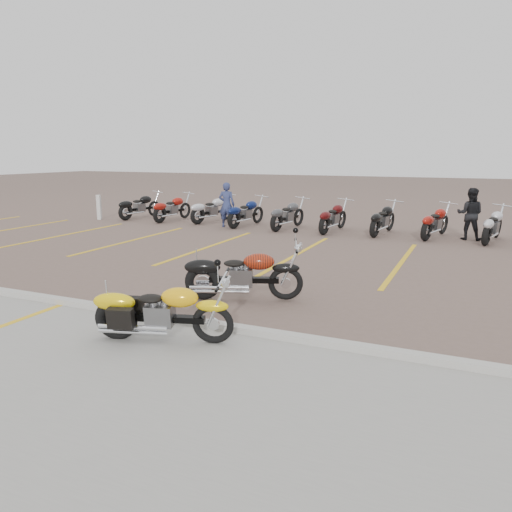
# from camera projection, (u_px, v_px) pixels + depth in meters

# --- Properties ---
(ground) EXTENTS (100.00, 100.00, 0.00)m
(ground) POSITION_uv_depth(u_px,v_px,m) (229.00, 291.00, 9.79)
(ground) COLOR brown
(ground) RESTS_ON ground
(concrete_apron) EXTENTS (60.00, 5.00, 0.01)m
(concrete_apron) POSITION_uv_depth(u_px,v_px,m) (52.00, 388.00, 5.76)
(concrete_apron) COLOR #9E9B93
(concrete_apron) RESTS_ON ground
(curb) EXTENTS (60.00, 0.18, 0.12)m
(curb) POSITION_uv_depth(u_px,v_px,m) (172.00, 319.00, 7.99)
(curb) COLOR #ADAAA3
(curb) RESTS_ON ground
(parking_stripes) EXTENTS (38.00, 5.50, 0.01)m
(parking_stripes) POSITION_uv_depth(u_px,v_px,m) (297.00, 254.00, 13.36)
(parking_stripes) COLOR gold
(parking_stripes) RESTS_ON ground
(yellow_cruiser) EXTENTS (2.00, 0.69, 0.84)m
(yellow_cruiser) POSITION_uv_depth(u_px,v_px,m) (161.00, 314.00, 7.11)
(yellow_cruiser) COLOR black
(yellow_cruiser) RESTS_ON ground
(flame_cruiser) EXTENTS (2.08, 0.91, 0.90)m
(flame_cruiser) POSITION_uv_depth(u_px,v_px,m) (241.00, 277.00, 9.14)
(flame_cruiser) COLOR black
(flame_cruiser) RESTS_ON ground
(person_a) EXTENTS (0.65, 0.48, 1.63)m
(person_a) POSITION_uv_depth(u_px,v_px,m) (227.00, 205.00, 18.11)
(person_a) COLOR navy
(person_a) RESTS_ON ground
(person_b) EXTENTS (0.81, 0.65, 1.61)m
(person_b) POSITION_uv_depth(u_px,v_px,m) (470.00, 214.00, 15.45)
(person_b) COLOR black
(person_b) RESTS_ON ground
(bollard) EXTENTS (0.19, 0.19, 1.00)m
(bollard) POSITION_uv_depth(u_px,v_px,m) (99.00, 207.00, 20.24)
(bollard) COLOR silver
(bollard) RESTS_ON ground
(bg_bike_row) EXTENTS (15.88, 2.09, 1.10)m
(bg_bike_row) POSITION_uv_depth(u_px,v_px,m) (311.00, 214.00, 17.54)
(bg_bike_row) COLOR black
(bg_bike_row) RESTS_ON ground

